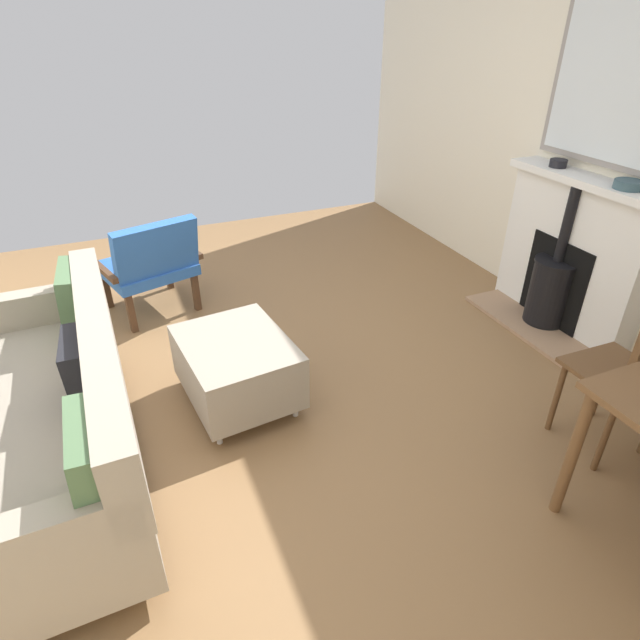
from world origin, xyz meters
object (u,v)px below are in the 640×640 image
dining_chair_near_fireplace (634,372)px  armchair_accent (150,262)px  fireplace (567,262)px  sofa (54,417)px  mantel_bowl_far (629,184)px  mantel_bowl_near (558,163)px  ottoman (237,366)px

dining_chair_near_fireplace → armchair_accent: bearing=-50.9°
fireplace → armchair_accent: fireplace is taller
fireplace → sofa: bearing=3.5°
mantel_bowl_far → mantel_bowl_near: bearing=-90.0°
mantel_bowl_near → ottoman: (2.40, 0.27, -0.86)m
mantel_bowl_far → armchair_accent: (2.70, -1.55, -0.68)m
fireplace → armchair_accent: 2.97m
fireplace → armchair_accent: (2.69, -1.27, -0.06)m
mantel_bowl_far → armchair_accent: mantel_bowl_far is taller
sofa → dining_chair_near_fireplace: (-2.59, 0.93, 0.16)m
mantel_bowl_far → dining_chair_near_fireplace: mantel_bowl_far is taller
armchair_accent → sofa: bearing=66.8°
mantel_bowl_far → armchair_accent: bearing=-29.9°
mantel_bowl_far → dining_chair_near_fireplace: 1.28m
mantel_bowl_near → ottoman: mantel_bowl_near is taller
fireplace → mantel_bowl_far: bearing=91.7°
mantel_bowl_near → armchair_accent: bearing=-20.2°
mantel_bowl_near → mantel_bowl_far: (-0.00, 0.56, -0.00)m
fireplace → mantel_bowl_far: mantel_bowl_far is taller
sofa → armchair_accent: 1.61m
mantel_bowl_far → dining_chair_near_fireplace: bearing=49.2°
mantel_bowl_near → sofa: bearing=8.3°
sofa → dining_chair_near_fireplace: bearing=160.2°
mantel_bowl_near → sofa: mantel_bowl_near is taller
ottoman → dining_chair_near_fireplace: bearing=145.5°
sofa → armchair_accent: size_ratio=2.29×
mantel_bowl_near → armchair_accent: (2.70, -0.99, -0.68)m
mantel_bowl_far → fireplace: bearing=-88.3°
ottoman → dining_chair_near_fireplace: (-1.66, 1.14, 0.26)m
sofa → dining_chair_near_fireplace: 2.76m
mantel_bowl_near → mantel_bowl_far: 0.56m
armchair_accent → dining_chair_near_fireplace: dining_chair_near_fireplace is taller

